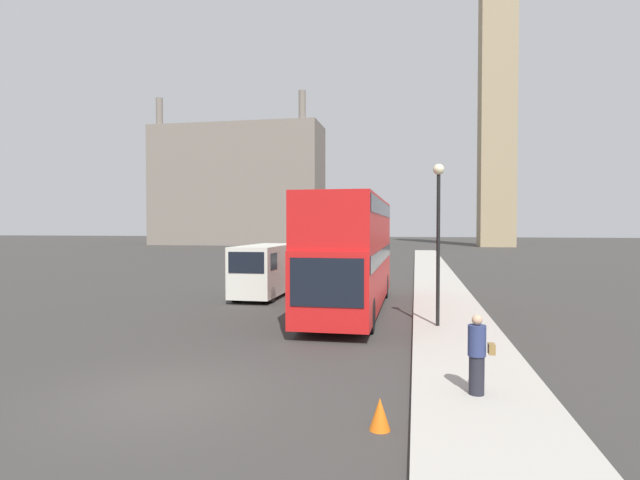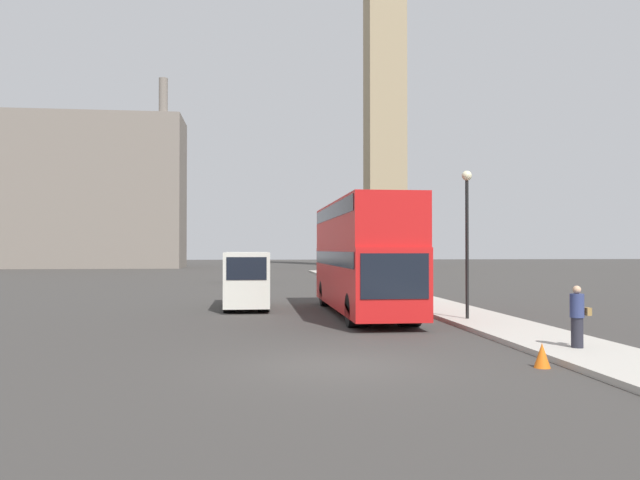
# 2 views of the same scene
# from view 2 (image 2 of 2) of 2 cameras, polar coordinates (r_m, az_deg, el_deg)

# --- Properties ---
(ground_plane) EXTENTS (300.00, 300.00, 0.00)m
(ground_plane) POSITION_cam_2_polar(r_m,az_deg,el_deg) (14.38, 1.58, -11.40)
(ground_plane) COLOR #383533
(sidewalk_strip) EXTENTS (2.73, 120.00, 0.15)m
(sidewalk_strip) POSITION_cam_2_polar(r_m,az_deg,el_deg) (16.49, 24.40, -9.70)
(sidewalk_strip) COLOR #ADA89E
(sidewalk_strip) RESTS_ON ground_plane
(clock_tower) EXTENTS (6.03, 6.20, 61.46)m
(clock_tower) POSITION_cam_2_polar(r_m,az_deg,el_deg) (98.82, 5.93, 16.13)
(clock_tower) COLOR tan
(clock_tower) RESTS_ON ground_plane
(building_block_distant) EXTENTS (31.07, 10.13, 26.51)m
(building_block_distant) POSITION_cam_2_polar(r_m,az_deg,el_deg) (96.27, -21.65, 4.10)
(building_block_distant) COLOR slate
(building_block_distant) RESTS_ON ground_plane
(red_double_decker_bus) EXTENTS (2.52, 11.46, 4.51)m
(red_double_decker_bus) POSITION_cam_2_polar(r_m,az_deg,el_deg) (25.21, 3.86, -1.13)
(red_double_decker_bus) COLOR red
(red_double_decker_bus) RESTS_ON ground_plane
(white_van) EXTENTS (1.93, 5.63, 2.51)m
(white_van) POSITION_cam_2_polar(r_m,az_deg,el_deg) (28.07, -6.70, -3.49)
(white_van) COLOR silver
(white_van) RESTS_ON ground_plane
(pedestrian) EXTENTS (0.51, 0.35, 1.56)m
(pedestrian) POSITION_cam_2_polar(r_m,az_deg,el_deg) (17.12, 22.47, -6.49)
(pedestrian) COLOR #23232D
(pedestrian) RESTS_ON sidewalk_strip
(street_lamp) EXTENTS (0.36, 0.36, 5.32)m
(street_lamp) POSITION_cam_2_polar(r_m,az_deg,el_deg) (23.03, 13.29, 1.77)
(street_lamp) COLOR black
(street_lamp) RESTS_ON sidewalk_strip
(parked_sedan) EXTENTS (1.79, 4.44, 1.54)m
(parked_sedan) POSITION_cam_2_polar(r_m,az_deg,el_deg) (50.61, -7.15, -3.06)
(parked_sedan) COLOR black
(parked_sedan) RESTS_ON ground_plane
(traffic_cone) EXTENTS (0.36, 0.36, 0.55)m
(traffic_cone) POSITION_cam_2_polar(r_m,az_deg,el_deg) (14.90, 19.64, -9.90)
(traffic_cone) COLOR orange
(traffic_cone) RESTS_ON ground_plane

